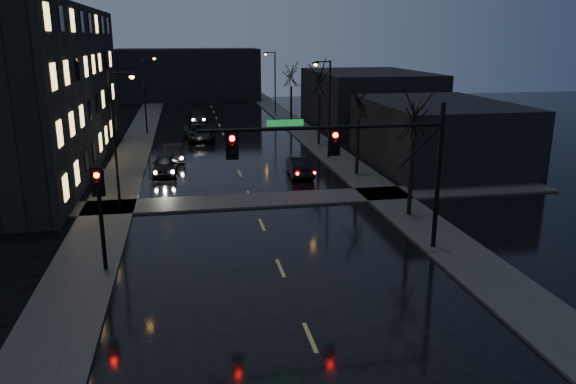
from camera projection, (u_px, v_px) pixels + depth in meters
name	position (u px, v px, depth m)	size (l,w,h in m)	color
ground	(324.00, 371.00, 17.07)	(160.00, 160.00, 0.00)	black
sidewalk_left	(132.00, 153.00, 48.76)	(3.00, 140.00, 0.12)	#2D2D2B
sidewalk_right	(322.00, 146.00, 51.70)	(3.00, 140.00, 0.12)	#2D2D2B
sidewalk_cross	(252.00, 201.00, 34.59)	(40.00, 3.00, 0.12)	#2D2D2B
apartment_block	(8.00, 91.00, 41.04)	(12.00, 30.00, 12.00)	black
commercial_right_near	(437.00, 134.00, 43.74)	(10.00, 14.00, 5.00)	black
commercial_right_far	(367.00, 98.00, 64.72)	(12.00, 18.00, 6.00)	black
far_block	(189.00, 75.00, 89.42)	(22.00, 10.00, 8.00)	black
signal_mast	(361.00, 152.00, 24.96)	(11.11, 0.41, 7.00)	black
signal_pole_left	(100.00, 205.00, 23.49)	(0.35, 0.41, 4.53)	black
tree_near	(415.00, 106.00, 30.14)	(3.52, 3.52, 8.08)	black
tree_mid_a	(359.00, 95.00, 39.72)	(3.30, 3.30, 7.58)	black
tree_mid_b	(320.00, 73.00, 50.89)	(3.74, 3.74, 8.59)	black
tree_far	(291.00, 71.00, 64.30)	(3.43, 3.43, 7.88)	black
streetlight_l_near	(118.00, 130.00, 31.54)	(1.53, 0.28, 8.00)	black
streetlight_l_far	(146.00, 88.00, 57.13)	(1.53, 0.28, 8.00)	black
streetlight_r_mid	(327.00, 101.00, 45.55)	(1.53, 0.28, 8.00)	black
streetlight_r_far	(273.00, 77.00, 72.09)	(1.53, 0.28, 8.00)	black
oncoming_car_a	(165.00, 164.00, 41.36)	(1.75, 4.35, 1.48)	black
oncoming_car_b	(174.00, 153.00, 45.80)	(1.41, 4.05, 1.33)	black
oncoming_car_c	(199.00, 132.00, 55.07)	(2.57, 5.58, 1.55)	black
oncoming_car_d	(198.00, 117.00, 66.42)	(1.86, 4.58, 1.33)	black
lead_car	(300.00, 166.00, 40.86)	(1.58, 4.52, 1.49)	black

